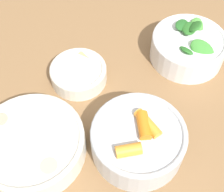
{
  "coord_description": "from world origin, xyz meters",
  "views": [
    {
      "loc": [
        -0.08,
        0.32,
        1.28
      ],
      "look_at": [
        0.0,
        -0.03,
        0.8
      ],
      "focal_mm": 50.0,
      "sensor_mm": 36.0,
      "label": 1
    }
  ],
  "objects_px": {
    "bowl_greens": "(188,46)",
    "bowl_cookies": "(79,73)",
    "bowl_carrots": "(138,139)",
    "bowl_beans_hotdog": "(32,145)"
  },
  "relations": [
    {
      "from": "bowl_greens",
      "to": "bowl_cookies",
      "type": "bearing_deg",
      "value": 28.96
    },
    {
      "from": "bowl_greens",
      "to": "bowl_cookies",
      "type": "relative_size",
      "value": 1.36
    },
    {
      "from": "bowl_greens",
      "to": "bowl_cookies",
      "type": "distance_m",
      "value": 0.24
    },
    {
      "from": "bowl_carrots",
      "to": "bowl_beans_hotdog",
      "type": "bearing_deg",
      "value": 15.56
    },
    {
      "from": "bowl_greens",
      "to": "bowl_cookies",
      "type": "xyz_separation_m",
      "value": [
        0.21,
        0.12,
        -0.01
      ]
    },
    {
      "from": "bowl_carrots",
      "to": "bowl_beans_hotdog",
      "type": "distance_m",
      "value": 0.19
    },
    {
      "from": "bowl_beans_hotdog",
      "to": "bowl_greens",
      "type": "bearing_deg",
      "value": -129.17
    },
    {
      "from": "bowl_beans_hotdog",
      "to": "bowl_cookies",
      "type": "xyz_separation_m",
      "value": [
        -0.03,
        -0.18,
        -0.0
      ]
    },
    {
      "from": "bowl_carrots",
      "to": "bowl_greens",
      "type": "xyz_separation_m",
      "value": [
        -0.06,
        -0.25,
        -0.0
      ]
    },
    {
      "from": "bowl_carrots",
      "to": "bowl_greens",
      "type": "bearing_deg",
      "value": -104.41
    }
  ]
}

